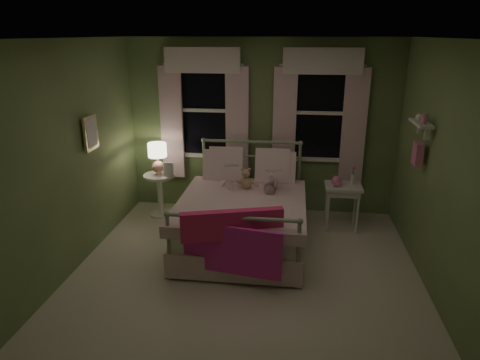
# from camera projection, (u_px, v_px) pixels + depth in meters

# --- Properties ---
(room_shell) EXTENTS (4.20, 4.20, 4.20)m
(room_shell) POSITION_uv_depth(u_px,v_px,m) (244.00, 170.00, 4.44)
(room_shell) COLOR silver
(room_shell) RESTS_ON ground
(bed) EXTENTS (1.58, 2.04, 1.18)m
(bed) POSITION_uv_depth(u_px,v_px,m) (243.00, 216.00, 5.58)
(bed) COLOR white
(bed) RESTS_ON ground
(pink_throw) EXTENTS (1.09, 0.40, 0.71)m
(pink_throw) POSITION_uv_depth(u_px,v_px,m) (232.00, 235.00, 4.55)
(pink_throw) COLOR #DC2B69
(pink_throw) RESTS_ON bed
(child_left) EXTENTS (0.29, 0.25, 0.69)m
(child_left) POSITION_uv_depth(u_px,v_px,m) (227.00, 167.00, 5.84)
(child_left) COLOR #F7D1DD
(child_left) RESTS_ON bed
(child_right) EXTENTS (0.39, 0.32, 0.74)m
(child_right) POSITION_uv_depth(u_px,v_px,m) (268.00, 167.00, 5.76)
(child_right) COLOR #F7D1DD
(child_right) RESTS_ON bed
(book_left) EXTENTS (0.21, 0.15, 0.26)m
(book_left) POSITION_uv_depth(u_px,v_px,m) (224.00, 169.00, 5.59)
(book_left) COLOR beige
(book_left) RESTS_ON child_left
(book_right) EXTENTS (0.21, 0.14, 0.26)m
(book_right) POSITION_uv_depth(u_px,v_px,m) (267.00, 174.00, 5.54)
(book_right) COLOR beige
(book_right) RESTS_ON child_right
(teddy_bear) EXTENTS (0.22, 0.17, 0.30)m
(teddy_bear) POSITION_uv_depth(u_px,v_px,m) (246.00, 180.00, 5.70)
(teddy_bear) COLOR tan
(teddy_bear) RESTS_ON bed
(nightstand_left) EXTENTS (0.46, 0.46, 0.65)m
(nightstand_left) POSITION_uv_depth(u_px,v_px,m) (160.00, 189.00, 6.44)
(nightstand_left) COLOR white
(nightstand_left) RESTS_ON ground
(table_lamp) EXTENTS (0.27, 0.27, 0.45)m
(table_lamp) POSITION_uv_depth(u_px,v_px,m) (158.00, 155.00, 6.27)
(table_lamp) COLOR #E49687
(table_lamp) RESTS_ON nightstand_left
(book_nightstand) EXTENTS (0.21, 0.25, 0.02)m
(book_nightstand) POSITION_uv_depth(u_px,v_px,m) (164.00, 176.00, 6.27)
(book_nightstand) COLOR beige
(book_nightstand) RESTS_ON nightstand_left
(nightstand_right) EXTENTS (0.50, 0.40, 0.64)m
(nightstand_right) POSITION_uv_depth(u_px,v_px,m) (343.00, 192.00, 5.96)
(nightstand_right) COLOR white
(nightstand_right) RESTS_ON ground
(pink_toy) EXTENTS (0.14, 0.18, 0.14)m
(pink_toy) POSITION_uv_depth(u_px,v_px,m) (337.00, 181.00, 5.91)
(pink_toy) COLOR pink
(pink_toy) RESTS_ON nightstand_right
(bud_vase) EXTENTS (0.06, 0.06, 0.28)m
(bud_vase) POSITION_uv_depth(u_px,v_px,m) (353.00, 175.00, 5.91)
(bud_vase) COLOR white
(bud_vase) RESTS_ON nightstand_right
(window_left) EXTENTS (1.34, 0.13, 1.96)m
(window_left) POSITION_uv_depth(u_px,v_px,m) (204.00, 106.00, 6.34)
(window_left) COLOR black
(window_left) RESTS_ON room_shell
(window_right) EXTENTS (1.34, 0.13, 1.96)m
(window_right) POSITION_uv_depth(u_px,v_px,m) (320.00, 108.00, 6.14)
(window_right) COLOR black
(window_right) RESTS_ON room_shell
(wall_shelf) EXTENTS (0.15, 0.50, 0.60)m
(wall_shelf) POSITION_uv_depth(u_px,v_px,m) (419.00, 139.00, 4.80)
(wall_shelf) COLOR white
(wall_shelf) RESTS_ON room_shell
(framed_picture) EXTENTS (0.03, 0.32, 0.42)m
(framed_picture) POSITION_uv_depth(u_px,v_px,m) (91.00, 133.00, 5.18)
(framed_picture) COLOR beige
(framed_picture) RESTS_ON room_shell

